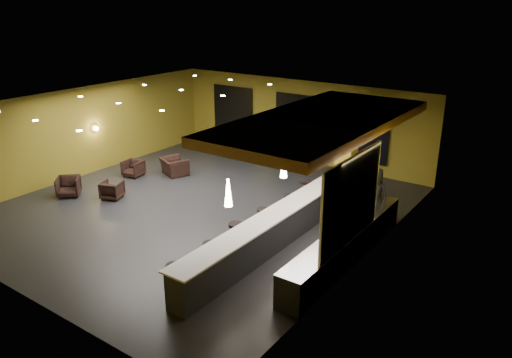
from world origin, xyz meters
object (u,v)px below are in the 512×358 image
Objects in this scene: column at (347,151)px; bar_stool_1 at (210,252)px; pendant_1 at (284,165)px; staff_b at (359,190)px; armchair_d at (174,166)px; bar_stool_4 at (290,203)px; armchair_b at (112,190)px; bar_stool_3 at (263,217)px; bar_counter at (273,232)px; bar_stool_0 at (174,275)px; prep_counter at (345,246)px; bar_stool_2 at (236,233)px; staff_a at (341,199)px; armchair_a at (69,186)px; pendant_0 at (228,193)px; bar_stool_5 at (305,189)px; armchair_c at (133,168)px; pendant_2 at (326,145)px; staff_c at (375,194)px.

column is 6.70m from bar_stool_1.
pendant_1 is 0.40× the size of staff_b.
armchair_d is 1.40× the size of bar_stool_4.
bar_stool_1 reaches higher than armchair_d.
bar_stool_1 is at bearing -89.46° from bar_stool_4.
bar_stool_3 reaches higher than armchair_b.
bar_stool_0 is at bearing -101.52° from bar_counter.
pendant_1 is (-2.00, 0.00, 1.92)m from prep_counter.
bar_stool_2 is at bearing -120.09° from pendant_1.
staff_a is (-1.12, 1.98, 0.45)m from prep_counter.
armchair_a is 1.03× the size of bar_stool_3.
pendant_0 is 0.84× the size of bar_stool_5.
bar_counter is 10.59× the size of bar_stool_4.
armchair_b is 0.82× the size of bar_stool_2.
staff_b reaches higher than bar_stool_1.
column reaches higher than pendant_1.
staff_a is (0.88, 1.98, -1.47)m from pendant_1.
staff_b is 1.67× the size of armchair_d.
pendant_0 is 0.66× the size of armchair_d.
staff_a reaches higher than armchair_b.
armchair_b is 6.41m from bar_stool_4.
bar_counter is 8.12m from armchair_c.
armchair_c is at bearing -177.25° from staff_a.
pendant_2 reaches higher than bar_stool_1.
bar_stool_1 is at bearing -98.12° from pendant_2.
staff_c reaches higher than bar_stool_4.
column is 1.95× the size of staff_c.
armchair_a is (-9.08, -3.40, -0.53)m from staff_a.
staff_b is 2.30× the size of bar_stool_0.
pendant_2 is 1.79m from staff_a.
bar_stool_2 reaches higher than bar_stool_3.
bar_stool_5 is (-0.20, 5.33, 0.05)m from bar_stool_1.
bar_stool_4 is at bearing 109.39° from bar_counter.
armchair_a is 1.03× the size of bar_stool_1.
pendant_2 is at bearing -0.66° from armchair_c.
staff_c is at bearing 71.28° from bar_stool_0.
staff_a is at bearing 12.74° from bar_stool_4.
bar_stool_5 is (-2.90, 2.89, 0.10)m from prep_counter.
armchair_c is (-7.91, 1.85, -0.17)m from bar_counter.
armchair_d is at bearing 164.30° from prep_counter.
pendant_1 is at bearing -118.04° from staff_c.
bar_stool_2 is at bearing -88.92° from staff_b.
column reaches higher than bar_stool_2.
prep_counter is 8.32× the size of armchair_c.
armchair_c is 0.94× the size of bar_stool_0.
bar_stool_1 is 1.01× the size of bar_stool_4.
bar_stool_4 reaches higher than armchair_d.
bar_counter is 2.24m from bar_stool_4.
prep_counter is 3.40× the size of staff_a.
prep_counter is 4.75m from column.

